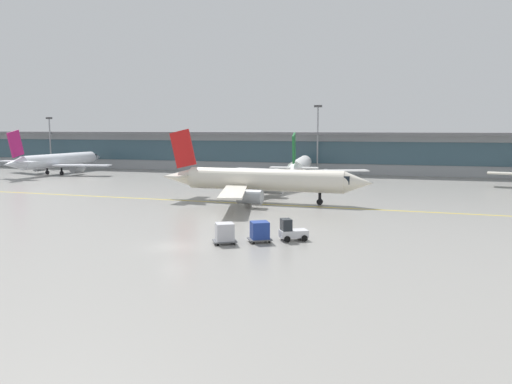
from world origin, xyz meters
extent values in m
plane|color=gray|center=(0.00, 0.00, 0.00)|extent=(400.00, 400.00, 0.00)
cube|color=yellow|center=(0.86, 26.81, 0.00)|extent=(109.96, 3.78, 0.01)
cube|color=#9EA3A8|center=(0.00, 80.34, 4.50)|extent=(198.01, 8.00, 9.00)
cube|color=#385666|center=(0.00, 76.26, 4.95)|extent=(190.08, 0.16, 5.04)
cube|color=slate|center=(0.00, 78.84, 9.30)|extent=(205.93, 11.00, 0.60)
cylinder|color=silver|center=(-56.54, 59.35, 3.16)|extent=(4.92, 22.27, 3.07)
cone|color=silver|center=(-55.45, 72.19, 3.16)|extent=(3.21, 3.91, 2.91)
cube|color=black|center=(-55.66, 69.74, 3.54)|extent=(2.62, 2.95, 1.07)
cone|color=silver|center=(-57.68, 45.89, 3.16)|extent=(3.01, 5.11, 2.61)
cube|color=silver|center=(-64.51, 58.21, 2.31)|extent=(12.83, 7.20, 0.25)
cylinder|color=#999EA3|center=(-61.88, 59.34, 1.46)|extent=(2.16, 3.40, 1.89)
cube|color=silver|center=(-48.87, 56.89, 2.31)|extent=(12.95, 5.29, 0.25)
cylinder|color=#999EA3|center=(-51.27, 58.45, 1.46)|extent=(2.16, 3.40, 1.89)
cube|color=#B21E66|center=(-57.59, 46.87, 7.31)|extent=(0.67, 4.15, 5.78)
cube|color=silver|center=(-59.81, 47.42, 3.62)|extent=(4.68, 2.54, 0.22)
cube|color=silver|center=(-55.31, 47.04, 3.62)|extent=(4.68, 2.54, 0.22)
cylinder|color=black|center=(-55.89, 67.05, 0.81)|extent=(0.40, 0.40, 1.62)
cylinder|color=black|center=(-55.89, 67.05, 0.41)|extent=(0.56, 0.85, 0.81)
cylinder|color=black|center=(-58.76, 57.72, 0.81)|extent=(0.40, 0.40, 1.62)
cylinder|color=black|center=(-58.76, 57.72, 0.41)|extent=(0.56, 0.85, 0.81)
cylinder|color=black|center=(-54.62, 57.37, 0.81)|extent=(0.40, 0.40, 1.62)
cylinder|color=black|center=(-54.62, 57.37, 0.41)|extent=(0.56, 0.85, 0.81)
cylinder|color=white|center=(-0.17, 60.37, 3.03)|extent=(4.94, 21.39, 2.94)
cone|color=white|center=(-1.34, 72.68, 3.03)|extent=(3.12, 3.78, 2.80)
cube|color=black|center=(-1.12, 70.34, 3.40)|extent=(2.54, 2.86, 1.03)
cone|color=white|center=(1.06, 47.47, 3.03)|extent=(2.94, 4.93, 2.50)
cube|color=white|center=(-7.51, 57.93, 2.22)|extent=(12.43, 4.96, 0.24)
cylinder|color=#999EA3|center=(-5.22, 59.46, 1.40)|extent=(2.11, 3.28, 1.82)
cube|color=white|center=(7.49, 59.36, 2.22)|extent=(12.30, 7.02, 0.24)
cylinder|color=#999EA3|center=(4.96, 60.43, 1.40)|extent=(2.11, 3.28, 1.82)
cube|color=#19662D|center=(0.97, 48.41, 7.02)|extent=(0.69, 3.98, 5.55)
cube|color=white|center=(-1.22, 48.55, 3.47)|extent=(4.51, 2.48, 0.21)
cube|color=white|center=(3.09, 48.96, 3.47)|extent=(4.51, 2.48, 0.21)
cylinder|color=black|center=(-0.88, 67.76, 0.78)|extent=(0.38, 0.38, 1.56)
cylinder|color=black|center=(-0.88, 67.76, 0.39)|extent=(0.55, 0.82, 0.78)
cylinder|color=black|center=(-1.99, 58.46, 0.78)|extent=(0.38, 0.38, 1.56)
cylinder|color=black|center=(-1.99, 58.46, 0.39)|extent=(0.55, 0.82, 0.78)
cylinder|color=black|center=(1.98, 58.84, 0.78)|extent=(0.38, 0.38, 1.56)
cylinder|color=black|center=(1.98, 58.84, 0.39)|extent=(0.55, 0.82, 0.78)
cylinder|color=silver|center=(0.86, 28.81, 3.25)|extent=(22.79, 3.86, 3.15)
cone|color=silver|center=(14.10, 28.40, 3.25)|extent=(3.88, 3.11, 3.00)
cube|color=black|center=(11.58, 28.48, 3.64)|extent=(2.91, 2.55, 1.10)
cone|color=silver|center=(-13.01, 29.24, 3.25)|extent=(5.13, 2.84, 2.68)
cube|color=silver|center=(-0.74, 36.93, 2.38)|extent=(6.80, 13.27, 0.26)
cylinder|color=#999EA3|center=(0.57, 34.29, 1.50)|extent=(3.40, 2.05, 1.95)
cube|color=silver|center=(-1.24, 20.80, 2.38)|extent=(6.08, 13.32, 0.26)
cylinder|color=#999EA3|center=(0.23, 23.35, 1.50)|extent=(3.40, 2.05, 1.95)
cube|color=red|center=(-12.00, 29.21, 7.51)|extent=(4.26, 0.47, 5.94)
cube|color=silver|center=(-11.55, 31.52, 3.72)|extent=(2.37, 4.70, 0.22)
cube|color=silver|center=(-11.70, 26.88, 3.72)|extent=(2.37, 4.70, 0.22)
cylinder|color=black|center=(8.81, 28.56, 0.83)|extent=(0.41, 0.41, 1.67)
cylinder|color=black|center=(8.81, 28.56, 0.42)|extent=(0.85, 0.54, 0.83)
cylinder|color=black|center=(-0.92, 31.00, 0.83)|extent=(0.41, 0.41, 1.67)
cylinder|color=black|center=(-0.92, 31.00, 0.42)|extent=(0.85, 0.54, 0.83)
cylinder|color=black|center=(-1.06, 26.74, 0.83)|extent=(0.41, 0.41, 1.67)
cylinder|color=black|center=(-1.06, 26.74, 0.42)|extent=(0.85, 0.54, 0.83)
cube|color=silver|center=(9.91, 5.53, 0.65)|extent=(2.95, 2.49, 0.70)
cube|color=#1E2328|center=(9.25, 5.16, 1.55)|extent=(1.39, 1.52, 1.10)
cylinder|color=black|center=(10.31, 6.55, 0.30)|extent=(0.63, 0.48, 0.60)
cylinder|color=black|center=(10.99, 5.33, 0.30)|extent=(0.63, 0.48, 0.60)
cylinder|color=black|center=(8.83, 5.73, 0.30)|extent=(0.63, 0.48, 0.60)
cylinder|color=black|center=(9.51, 4.50, 0.30)|extent=(0.63, 0.48, 0.60)
cube|color=#595B60|center=(7.00, 3.91, 0.28)|extent=(2.61, 2.42, 0.12)
cube|color=navy|center=(7.00, 3.91, 1.14)|extent=(2.13, 2.09, 1.60)
cylinder|color=black|center=(7.32, 4.89, 0.11)|extent=(0.24, 0.19, 0.22)
cylinder|color=black|center=(8.00, 3.66, 0.11)|extent=(0.24, 0.19, 0.22)
cylinder|color=black|center=(6.01, 4.16, 0.11)|extent=(0.24, 0.19, 0.22)
cylinder|color=black|center=(6.69, 2.94, 0.11)|extent=(0.24, 0.19, 0.22)
cube|color=#595B60|center=(4.10, 2.30, 0.28)|extent=(2.61, 2.42, 0.12)
cube|color=silver|center=(4.10, 2.30, 1.14)|extent=(2.13, 2.09, 1.60)
cylinder|color=black|center=(4.41, 3.27, 0.11)|extent=(0.24, 0.19, 0.22)
cylinder|color=black|center=(5.10, 2.05, 0.11)|extent=(0.24, 0.19, 0.22)
cylinder|color=black|center=(3.10, 2.54, 0.11)|extent=(0.24, 0.19, 0.22)
cylinder|color=black|center=(3.78, 1.32, 0.11)|extent=(0.24, 0.19, 0.22)
cylinder|color=gray|center=(-69.49, 73.05, 6.43)|extent=(0.36, 0.36, 12.86)
cube|color=#3F3F42|center=(-69.49, 73.05, 13.11)|extent=(1.80, 0.30, 0.50)
cylinder|color=gray|center=(1.15, 73.62, 7.58)|extent=(0.36, 0.36, 15.17)
cube|color=#3F3F42|center=(1.15, 73.62, 15.42)|extent=(1.80, 0.30, 0.50)
camera|label=1|loc=(19.55, -41.14, 10.68)|focal=35.72mm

